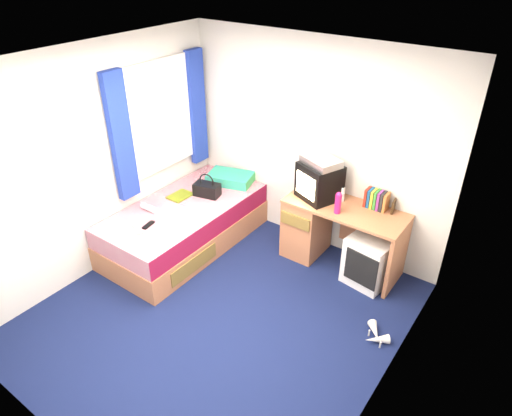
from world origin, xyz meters
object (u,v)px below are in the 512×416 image
Objects in this scene: desk at (321,226)px; remote_control at (148,225)px; water_bottle at (149,208)px; crt_tv at (319,181)px; colour_swatch_fan at (138,229)px; pink_water_bottle at (338,204)px; towel at (187,220)px; vcr at (321,161)px; handbag at (207,189)px; pillow at (230,178)px; bed at (185,225)px; picture_frame at (393,206)px; storage_cube at (370,260)px; aerosol_can at (342,194)px; white_heels at (376,335)px; magazine at (180,196)px.

remote_control is at bearing -137.98° from desk.
water_bottle is (-1.65, -1.05, 0.17)m from desk.
colour_swatch_fan is (-1.38, -1.39, -0.40)m from crt_tv.
pink_water_bottle reaches higher than towel.
vcr is 0.49m from pink_water_bottle.
pillow is at bearing 74.26° from handbag.
crt_tv is at bearing 28.70° from bed.
picture_frame is 2.59m from remote_control.
desk is 0.67m from storage_cube.
water_bottle is at bearing -147.41° from desk.
pink_water_bottle is at bearing 35.87° from colour_swatch_fan.
pink_water_bottle is at bearing -6.39° from vcr.
aerosol_can is 0.54× the size of towel.
remote_control is (-1.66, -1.11, -0.31)m from pink_water_bottle.
aerosol_can is 1.06× the size of remote_control.
storage_cube is 0.71m from pink_water_bottle.
pillow is 1.05m from towel.
storage_cube reaches higher than bed.
towel is (-1.80, -1.19, -0.23)m from picture_frame.
towel is 0.53m from colour_swatch_fan.
aerosol_can is 1.50m from white_heels.
bed is at bearing -160.93° from pink_water_bottle.
white_heels is (1.06, -0.83, -0.37)m from desk.
storage_cube is at bearing 19.82° from remote_control.
pink_water_bottle is at bearing -33.26° from desk.
remote_control is at bearing 71.70° from colour_swatch_fan.
desk is 0.78m from vcr.
colour_swatch_fan is at bearing -95.14° from pillow.
picture_frame reaches higher than bed.
crt_tv is at bearing -161.22° from aerosol_can.
vcr is 1.80× the size of colour_swatch_fan.
picture_frame is 0.45× the size of towel.
picture_frame is at bearing 85.75° from storage_cube.
bed is 1.68m from crt_tv.
handbag is at bearing -163.16° from storage_cube.
remote_control is at bearing -115.04° from vcr.
pillow is 1.79× the size of white_heels.
storage_cube is at bearing 27.43° from towel.
vcr is 0.88m from picture_frame.
colour_swatch_fan is at bearing -93.40° from bed.
magazine is at bearing 141.46° from towel.
white_heels is (2.16, 0.17, -0.55)m from towel.
storage_cube is at bearing 22.63° from water_bottle.
pink_water_bottle is at bearing 140.78° from white_heels.
bed is at bearing -115.40° from handbag.
crt_tv is 1.62× the size of towel.
desk is 4.27× the size of white_heels.
vcr is at bearing 33.77° from water_bottle.
storage_cube is 1.99m from towel.
vcr is at bearing 45.20° from colour_swatch_fan.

